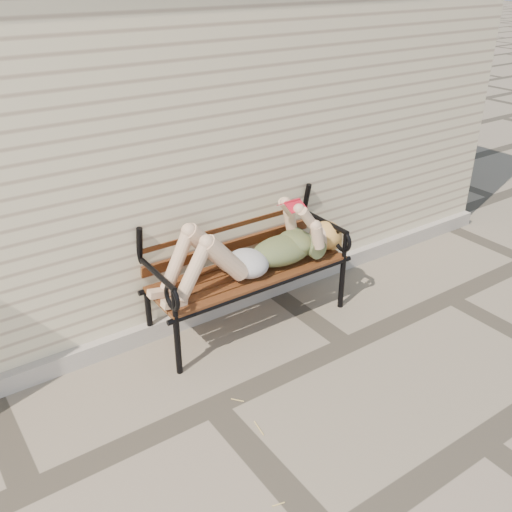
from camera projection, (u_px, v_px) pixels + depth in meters
ground at (213, 406)px, 3.93m from camera, size 80.00×80.00×0.00m
house_wall at (46, 106)px, 5.42m from camera, size 8.00×4.00×3.00m
foundation_strip at (151, 331)px, 4.60m from camera, size 8.00×0.10×0.15m
garden_bench at (242, 248)px, 4.61m from camera, size 1.82×0.72×1.18m
reading_woman at (253, 250)px, 4.50m from camera, size 1.71×0.39×0.54m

